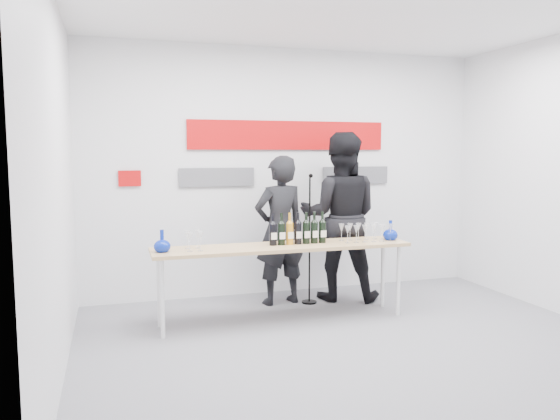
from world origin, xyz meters
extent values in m
plane|color=slate|center=(0.00, 0.00, 0.00)|extent=(5.00, 5.00, 0.00)
cube|color=silver|center=(0.00, 2.00, 1.50)|extent=(5.00, 0.04, 3.00)
cube|color=#B60709|center=(0.00, 1.97, 1.95)|extent=(2.50, 0.02, 0.35)
cube|color=#59595E|center=(-0.90, 1.97, 1.45)|extent=(0.90, 0.02, 0.22)
cube|color=#59595E|center=(0.90, 1.97, 1.45)|extent=(0.90, 0.02, 0.22)
cube|color=#B60709|center=(-1.90, 1.97, 1.45)|extent=(0.25, 0.02, 0.18)
cube|color=tan|center=(-0.44, 0.83, 0.78)|extent=(2.66, 0.54, 0.04)
cylinder|color=silver|center=(-1.68, 0.66, 0.38)|extent=(0.04, 0.04, 0.76)
cylinder|color=silver|center=(0.80, 0.65, 0.38)|extent=(0.04, 0.04, 0.76)
cylinder|color=silver|center=(-1.68, 1.02, 0.38)|extent=(0.04, 0.04, 0.76)
cylinder|color=silver|center=(0.80, 1.00, 0.38)|extent=(0.04, 0.04, 0.76)
imported|color=black|center=(-0.27, 1.48, 0.85)|extent=(0.69, 0.52, 1.71)
imported|color=black|center=(0.47, 1.47, 0.99)|extent=(1.18, 1.08, 1.98)
cylinder|color=black|center=(0.06, 1.38, 0.01)|extent=(0.18, 0.18, 0.02)
cylinder|color=black|center=(0.06, 1.38, 0.73)|extent=(0.02, 0.02, 1.46)
sphere|color=black|center=(0.06, 1.36, 1.48)|extent=(0.05, 0.05, 0.05)
camera|label=1|loc=(-2.11, -4.43, 1.75)|focal=35.00mm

